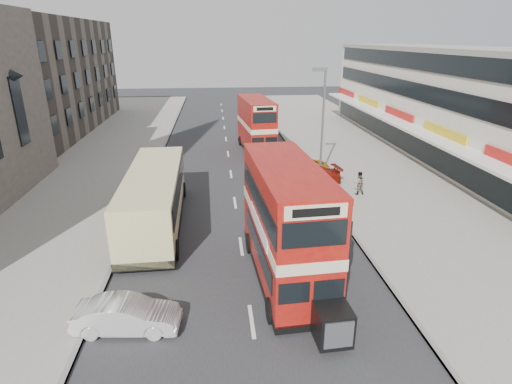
# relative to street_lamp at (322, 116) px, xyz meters

# --- Properties ---
(ground) EXTENTS (160.00, 160.00, 0.00)m
(ground) POSITION_rel_street_lamp_xyz_m (-6.52, -18.00, -4.78)
(ground) COLOR #28282B
(ground) RESTS_ON ground
(road_surface) EXTENTS (12.00, 90.00, 0.01)m
(road_surface) POSITION_rel_street_lamp_xyz_m (-6.52, 2.00, -4.78)
(road_surface) COLOR #28282B
(road_surface) RESTS_ON ground
(pavement_right) EXTENTS (12.00, 90.00, 0.15)m
(pavement_right) POSITION_rel_street_lamp_xyz_m (5.48, 2.00, -4.71)
(pavement_right) COLOR gray
(pavement_right) RESTS_ON ground
(pavement_left) EXTENTS (12.00, 90.00, 0.15)m
(pavement_left) POSITION_rel_street_lamp_xyz_m (-18.52, 2.00, -4.71)
(pavement_left) COLOR gray
(pavement_left) RESTS_ON ground
(kerb_left) EXTENTS (0.20, 90.00, 0.16)m
(kerb_left) POSITION_rel_street_lamp_xyz_m (-12.62, 2.00, -4.71)
(kerb_left) COLOR gray
(kerb_left) RESTS_ON ground
(kerb_right) EXTENTS (0.20, 90.00, 0.16)m
(kerb_right) POSITION_rel_street_lamp_xyz_m (-0.42, 2.00, -4.71)
(kerb_right) COLOR gray
(kerb_right) RESTS_ON ground
(brick_terrace) EXTENTS (14.00, 28.00, 12.00)m
(brick_terrace) POSITION_rel_street_lamp_xyz_m (-28.52, 20.00, 1.22)
(brick_terrace) COLOR #66594C
(brick_terrace) RESTS_ON ground
(commercial_row) EXTENTS (9.90, 46.20, 9.30)m
(commercial_row) POSITION_rel_street_lamp_xyz_m (13.42, 4.00, -0.09)
(commercial_row) COLOR beige
(commercial_row) RESTS_ON ground
(street_lamp) EXTENTS (1.00, 0.20, 8.12)m
(street_lamp) POSITION_rel_street_lamp_xyz_m (0.00, 0.00, 0.00)
(street_lamp) COLOR slate
(street_lamp) RESTS_ON ground
(bus_main) EXTENTS (3.02, 9.21, 5.04)m
(bus_main) POSITION_rel_street_lamp_xyz_m (-4.77, -13.13, -2.13)
(bus_main) COLOR black
(bus_main) RESTS_ON ground
(bus_second) EXTENTS (3.10, 8.60, 4.70)m
(bus_second) POSITION_rel_street_lamp_xyz_m (-3.82, 8.82, -2.31)
(bus_second) COLOR black
(bus_second) RESTS_ON ground
(coach) EXTENTS (3.06, 11.07, 2.92)m
(coach) POSITION_rel_street_lamp_xyz_m (-11.16, -6.81, -3.06)
(coach) COLOR black
(coach) RESTS_ON ground
(car_left_front) EXTENTS (3.91, 1.67, 1.25)m
(car_left_front) POSITION_rel_street_lamp_xyz_m (-11.07, -16.00, -4.16)
(car_left_front) COLOR silver
(car_left_front) RESTS_ON ground
(car_right_a) EXTENTS (4.93, 2.49, 1.37)m
(car_right_a) POSITION_rel_street_lamp_xyz_m (-1.14, -1.28, -4.10)
(car_right_a) COLOR maroon
(car_right_a) RESTS_ON ground
(car_right_b) EXTENTS (4.71, 2.28, 1.29)m
(car_right_b) POSITION_rel_street_lamp_xyz_m (-1.40, 1.00, -4.14)
(car_right_b) COLOR orange
(car_right_b) RESTS_ON ground
(pedestrian_near) EXTENTS (0.60, 0.42, 1.60)m
(pedestrian_near) POSITION_rel_street_lamp_xyz_m (1.80, -3.64, -3.84)
(pedestrian_near) COLOR gray
(pedestrian_near) RESTS_ON pavement_right
(cyclist) EXTENTS (0.68, 1.67, 1.90)m
(cyclist) POSITION_rel_street_lamp_xyz_m (-1.57, 3.35, -4.15)
(cyclist) COLOR gray
(cyclist) RESTS_ON ground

